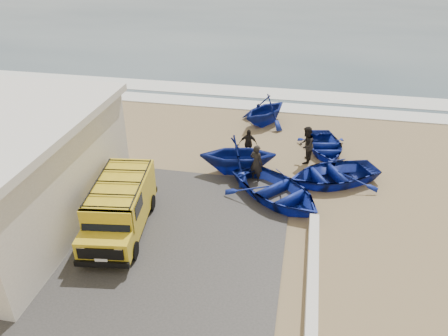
{
  "coord_description": "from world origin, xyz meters",
  "views": [
    {
      "loc": [
        4.22,
        -14.03,
        10.33
      ],
      "look_at": [
        1.13,
        1.7,
        1.2
      ],
      "focal_mm": 35.0,
      "sensor_mm": 36.0,
      "label": 1
    }
  ],
  "objects_px": {
    "van": "(120,206)",
    "boat_near_right": "(333,174)",
    "parapet": "(312,274)",
    "boat_near_left": "(276,190)",
    "boat_mid_right": "(325,146)",
    "fisherman_middle": "(306,145)",
    "boat_far_left": "(265,110)",
    "fisherman_back": "(248,144)",
    "fisherman_front": "(256,163)",
    "boat_mid_left": "(238,154)"
  },
  "relations": [
    {
      "from": "fisherman_back",
      "to": "fisherman_front",
      "type": "bearing_deg",
      "value": -77.82
    },
    {
      "from": "parapet",
      "to": "boat_far_left",
      "type": "height_order",
      "value": "boat_far_left"
    },
    {
      "from": "boat_far_left",
      "to": "fisherman_middle",
      "type": "distance_m",
      "value": 4.91
    },
    {
      "from": "boat_near_right",
      "to": "boat_mid_left",
      "type": "relative_size",
      "value": 1.19
    },
    {
      "from": "parapet",
      "to": "boat_near_left",
      "type": "bearing_deg",
      "value": 109.36
    },
    {
      "from": "parapet",
      "to": "boat_far_left",
      "type": "relative_size",
      "value": 1.83
    },
    {
      "from": "van",
      "to": "fisherman_middle",
      "type": "xyz_separation_m",
      "value": [
        6.66,
        6.73,
        -0.15
      ]
    },
    {
      "from": "parapet",
      "to": "fisherman_back",
      "type": "distance_m",
      "value": 8.75
    },
    {
      "from": "boat_mid_right",
      "to": "fisherman_front",
      "type": "xyz_separation_m",
      "value": [
        -3.08,
        -3.44,
        0.53
      ]
    },
    {
      "from": "van",
      "to": "boat_near_right",
      "type": "height_order",
      "value": "van"
    },
    {
      "from": "parapet",
      "to": "boat_mid_right",
      "type": "height_order",
      "value": "boat_mid_right"
    },
    {
      "from": "fisherman_middle",
      "to": "van",
      "type": "bearing_deg",
      "value": -34.03
    },
    {
      "from": "boat_far_left",
      "to": "fisherman_middle",
      "type": "height_order",
      "value": "fisherman_middle"
    },
    {
      "from": "boat_far_left",
      "to": "fisherman_front",
      "type": "distance_m",
      "value": 6.46
    },
    {
      "from": "fisherman_back",
      "to": "boat_near_right",
      "type": "bearing_deg",
      "value": -27.29
    },
    {
      "from": "van",
      "to": "fisherman_front",
      "type": "distance_m",
      "value": 6.42
    },
    {
      "from": "boat_near_right",
      "to": "fisherman_front",
      "type": "bearing_deg",
      "value": -108.67
    },
    {
      "from": "boat_mid_left",
      "to": "boat_near_right",
      "type": "bearing_deg",
      "value": -103.02
    },
    {
      "from": "fisherman_back",
      "to": "boat_mid_left",
      "type": "bearing_deg",
      "value": -104.52
    },
    {
      "from": "fisherman_back",
      "to": "boat_mid_right",
      "type": "bearing_deg",
      "value": 13.4
    },
    {
      "from": "boat_mid_left",
      "to": "fisherman_front",
      "type": "distance_m",
      "value": 1.11
    },
    {
      "from": "boat_near_right",
      "to": "fisherman_back",
      "type": "xyz_separation_m",
      "value": [
        -4.08,
        1.64,
        0.32
      ]
    },
    {
      "from": "van",
      "to": "fisherman_front",
      "type": "relative_size",
      "value": 2.73
    },
    {
      "from": "boat_mid_right",
      "to": "fisherman_front",
      "type": "distance_m",
      "value": 4.65
    },
    {
      "from": "boat_mid_left",
      "to": "boat_far_left",
      "type": "xyz_separation_m",
      "value": [
        0.61,
        5.84,
        -0.06
      ]
    },
    {
      "from": "fisherman_front",
      "to": "boat_near_left",
      "type": "bearing_deg",
      "value": 154.13
    },
    {
      "from": "boat_mid_left",
      "to": "fisherman_front",
      "type": "bearing_deg",
      "value": -134.96
    },
    {
      "from": "boat_near_right",
      "to": "boat_mid_right",
      "type": "relative_size",
      "value": 1.2
    },
    {
      "from": "boat_mid_left",
      "to": "fisherman_front",
      "type": "relative_size",
      "value": 1.97
    },
    {
      "from": "boat_near_right",
      "to": "boat_far_left",
      "type": "height_order",
      "value": "boat_far_left"
    },
    {
      "from": "boat_near_left",
      "to": "boat_mid_right",
      "type": "bearing_deg",
      "value": 18.3
    },
    {
      "from": "boat_mid_left",
      "to": "boat_near_left",
      "type": "bearing_deg",
      "value": -147.01
    },
    {
      "from": "boat_near_left",
      "to": "fisherman_back",
      "type": "bearing_deg",
      "value": 67.21
    },
    {
      "from": "boat_mid_left",
      "to": "fisherman_middle",
      "type": "relative_size",
      "value": 1.89
    },
    {
      "from": "boat_near_left",
      "to": "boat_near_right",
      "type": "distance_m",
      "value": 3.02
    },
    {
      "from": "boat_mid_left",
      "to": "van",
      "type": "bearing_deg",
      "value": 133.19
    },
    {
      "from": "parapet",
      "to": "boat_near_right",
      "type": "height_order",
      "value": "boat_near_right"
    },
    {
      "from": "boat_mid_right",
      "to": "van",
      "type": "bearing_deg",
      "value": -144.06
    },
    {
      "from": "boat_near_left",
      "to": "boat_mid_left",
      "type": "relative_size",
      "value": 1.28
    },
    {
      "from": "boat_mid_left",
      "to": "boat_mid_right",
      "type": "relative_size",
      "value": 1.01
    },
    {
      "from": "boat_near_left",
      "to": "fisherman_front",
      "type": "bearing_deg",
      "value": 78.27
    },
    {
      "from": "parapet",
      "to": "boat_mid_right",
      "type": "xyz_separation_m",
      "value": [
        0.44,
        9.37,
        0.09
      ]
    },
    {
      "from": "boat_near_left",
      "to": "boat_mid_left",
      "type": "distance_m",
      "value": 2.85
    },
    {
      "from": "parapet",
      "to": "boat_mid_right",
      "type": "distance_m",
      "value": 9.38
    },
    {
      "from": "van",
      "to": "boat_near_right",
      "type": "xyz_separation_m",
      "value": [
        7.93,
        5.06,
        -0.65
      ]
    },
    {
      "from": "boat_mid_left",
      "to": "parapet",
      "type": "bearing_deg",
      "value": -163.13
    },
    {
      "from": "boat_near_left",
      "to": "boat_mid_right",
      "type": "height_order",
      "value": "boat_near_left"
    },
    {
      "from": "boat_near_left",
      "to": "fisherman_middle",
      "type": "distance_m",
      "value": 3.76
    },
    {
      "from": "boat_near_left",
      "to": "boat_mid_right",
      "type": "distance_m",
      "value": 5.24
    },
    {
      "from": "boat_near_left",
      "to": "boat_mid_right",
      "type": "xyz_separation_m",
      "value": [
        2.03,
        4.83,
        -0.11
      ]
    }
  ]
}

